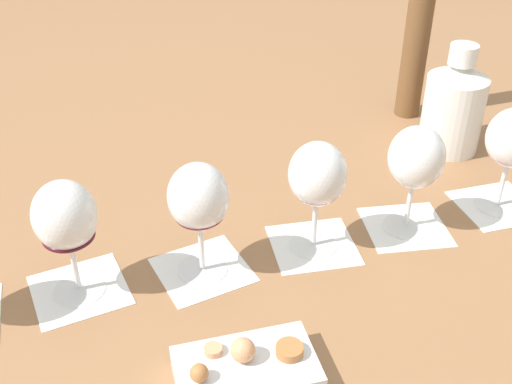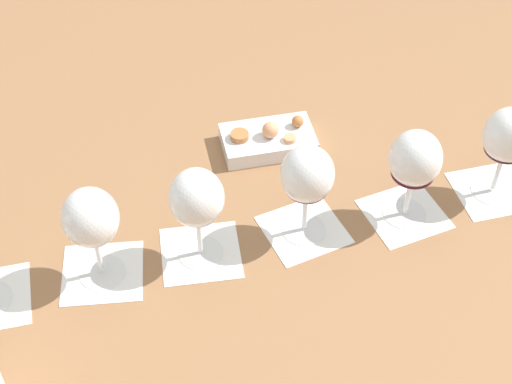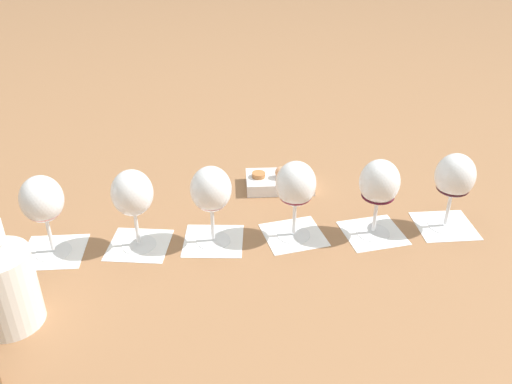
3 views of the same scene
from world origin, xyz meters
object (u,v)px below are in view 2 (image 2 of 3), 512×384
at_px(wine_glass_5, 508,139).
at_px(wine_glass_3, 307,178).
at_px(wine_glass_4, 415,162).
at_px(snack_dish, 268,139).
at_px(wine_glass_2, 197,202).
at_px(wine_glass_1, 91,222).

bearing_deg(wine_glass_5, wine_glass_3, -139.61).
bearing_deg(wine_glass_5, wine_glass_4, -136.00).
distance_m(wine_glass_4, snack_dish, 0.28).
height_order(wine_glass_4, wine_glass_5, same).
distance_m(wine_glass_2, snack_dish, 0.28).
xyz_separation_m(wine_glass_2, wine_glass_3, (0.12, 0.11, 0.00)).
bearing_deg(wine_glass_5, snack_dish, -171.31).
bearing_deg(wine_glass_1, wine_glass_3, 40.88).
bearing_deg(snack_dish, wine_glass_4, -11.39).
xyz_separation_m(wine_glass_3, wine_glass_4, (0.13, 0.10, 0.00)).
xyz_separation_m(wine_glass_3, wine_glass_5, (0.24, 0.21, 0.00)).
distance_m(wine_glass_1, wine_glass_2, 0.15).
bearing_deg(wine_glass_4, wine_glass_5, 44.00).
xyz_separation_m(wine_glass_3, snack_dish, (-0.13, 0.15, -0.10)).
bearing_deg(wine_glass_2, wine_glass_5, 40.84).
height_order(wine_glass_3, snack_dish, wine_glass_3).
relative_size(wine_glass_3, snack_dish, 0.92).
height_order(wine_glass_1, wine_glass_4, same).
distance_m(wine_glass_3, snack_dish, 0.22).
bearing_deg(snack_dish, wine_glass_1, -106.70).
bearing_deg(snack_dish, wine_glass_5, 8.69).
bearing_deg(wine_glass_3, wine_glass_4, 36.92).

